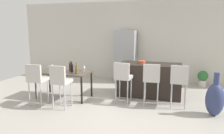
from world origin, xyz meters
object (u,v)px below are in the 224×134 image
(wine_bottle_right, at_px, (70,67))
(wine_glass_end, at_px, (84,67))
(wine_bottle_middle, at_px, (72,68))
(dining_chair_far, at_px, (60,80))
(bar_chair_right, at_px, (179,80))
(dining_table, at_px, (64,74))
(wine_glass_far, at_px, (64,68))
(wine_bottle_near, at_px, (77,69))
(bar_chair_middle, at_px, (152,78))
(kitchen_island, at_px, (150,80))
(refrigerator, at_px, (126,56))
(bar_chair_left, at_px, (123,76))
(fruit_bowl, at_px, (142,62))
(wine_glass_left, at_px, (52,66))
(dining_chair_near, at_px, (36,78))
(potted_plant, at_px, (203,78))
(floor_vase, at_px, (215,99))

(wine_bottle_right, relative_size, wine_glass_end, 1.65)
(wine_bottle_middle, bearing_deg, dining_chair_far, -85.23)
(dining_chair_far, bearing_deg, bar_chair_right, 17.58)
(dining_table, bearing_deg, wine_glass_far, -56.31)
(wine_bottle_near, bearing_deg, bar_chair_middle, 8.05)
(kitchen_island, xyz_separation_m, bar_chair_middle, (0.14, -0.81, 0.24))
(refrigerator, bearing_deg, bar_chair_middle, -62.24)
(bar_chair_left, bearing_deg, fruit_bowl, 66.97)
(bar_chair_left, xyz_separation_m, refrigerator, (-0.46, 2.25, 0.22))
(refrigerator, bearing_deg, bar_chair_right, -50.84)
(bar_chair_middle, bearing_deg, dining_chair_far, -157.33)
(wine_bottle_right, bearing_deg, wine_glass_left, 177.71)
(wine_bottle_right, xyz_separation_m, wine_glass_end, (0.36, 0.11, 0.01))
(wine_bottle_middle, xyz_separation_m, wine_glass_end, (0.24, 0.25, 0.01))
(bar_chair_left, height_order, dining_chair_near, same)
(bar_chair_right, xyz_separation_m, wine_bottle_near, (-2.54, -0.27, 0.15))
(wine_glass_left, distance_m, wine_glass_end, 0.94)
(bar_chair_left, bearing_deg, kitchen_island, 53.92)
(bar_chair_middle, height_order, wine_glass_end, bar_chair_middle)
(fruit_bowl, bearing_deg, potted_plant, 38.10)
(wine_bottle_near, distance_m, wine_glass_end, 0.38)
(bar_chair_right, height_order, wine_bottle_near, bar_chair_right)
(bar_chair_left, relative_size, wine_glass_far, 6.03)
(wine_bottle_right, height_order, wine_glass_left, wine_bottle_right)
(bar_chair_middle, relative_size, wine_glass_end, 6.03)
(wine_bottle_middle, bearing_deg, fruit_bowl, 29.34)
(bar_chair_middle, relative_size, dining_table, 0.71)
(refrigerator, distance_m, potted_plant, 2.68)
(wine_bottle_middle, bearing_deg, potted_plant, 34.04)
(bar_chair_left, relative_size, dining_chair_near, 1.00)
(potted_plant, bearing_deg, bar_chair_middle, -122.41)
(kitchen_island, height_order, wine_bottle_near, wine_bottle_near)
(wine_bottle_near, height_order, floor_vase, wine_bottle_near)
(bar_chair_left, bearing_deg, dining_chair_far, -146.97)
(kitchen_island, relative_size, wine_bottle_near, 5.96)
(wine_bottle_near, distance_m, floor_vase, 3.34)
(wine_glass_left, relative_size, fruit_bowl, 0.84)
(bar_chair_middle, xyz_separation_m, potted_plant, (1.42, 2.24, -0.39))
(wine_bottle_middle, bearing_deg, bar_chair_right, 2.88)
(wine_bottle_middle, distance_m, wine_glass_end, 0.35)
(floor_vase, bearing_deg, dining_table, 177.41)
(bar_chair_left, relative_size, wine_bottle_right, 3.66)
(bar_chair_left, xyz_separation_m, wine_bottle_near, (-1.17, -0.27, 0.15))
(fruit_bowl, bearing_deg, dining_chair_near, -144.07)
(dining_chair_far, bearing_deg, dining_table, 113.74)
(wine_bottle_middle, bearing_deg, dining_chair_near, -129.96)
(wine_bottle_near, height_order, wine_bottle_right, wine_bottle_near)
(dining_table, height_order, floor_vase, floor_vase)
(wine_bottle_middle, bearing_deg, kitchen_island, 25.85)
(dining_table, bearing_deg, refrigerator, 63.28)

